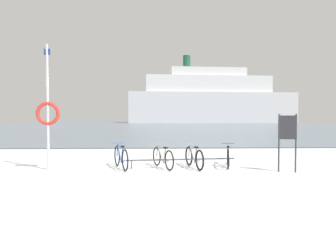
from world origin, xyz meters
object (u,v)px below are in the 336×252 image
Objects in this scene: bicycle_0 at (121,157)px; bicycle_3 at (228,156)px; ferry_ship at (209,100)px; bicycle_1 at (163,157)px; rescue_post at (48,111)px; info_sign at (287,133)px; bicycle_2 at (194,157)px.

bicycle_3 is (3.73, 0.29, -0.02)m from bicycle_0.
ferry_ship is at bearing 77.93° from bicycle_0.
bicycle_1 is 0.38× the size of rescue_post.
ferry_ship reaches higher than bicycle_1.
bicycle_0 reaches higher than bicycle_1.
ferry_ship is at bearing 81.87° from info_sign.
info_sign is (3.93, -0.83, 0.88)m from bicycle_1.
bicycle_0 is 0.91× the size of info_sign.
bicycle_1 is 4.12m from info_sign.
bicycle_0 is 78.92m from ferry_ship.
bicycle_0 is at bearing -178.13° from bicycle_1.
bicycle_3 is (2.31, 0.25, -0.00)m from bicycle_1.
bicycle_0 is at bearing -179.35° from bicycle_2.
bicycle_3 is 0.93× the size of info_sign.
info_sign is at bearing -33.73° from bicycle_3.
bicycle_1 is 0.86× the size of info_sign.
info_sign is 0.04× the size of ferry_ship.
rescue_post is at bearing -176.93° from bicycle_1.
info_sign reaches higher than bicycle_0.
info_sign is (2.86, -0.82, 0.88)m from bicycle_2.
info_sign reaches higher than bicycle_2.
rescue_post is 0.08× the size of ferry_ship.
bicycle_0 is 0.03× the size of ferry_ship.
rescue_post is at bearing -175.77° from bicycle_3.
bicycle_0 is 1.00× the size of bicycle_2.
bicycle_1 is 1.07m from bicycle_2.
bicycle_3 is at bearing 146.27° from info_sign.
info_sign is 78.69m from ferry_ship.
bicycle_2 is at bearing -100.29° from ferry_ship.
ferry_ship is at bearing 78.94° from bicycle_1.
bicycle_3 is at bearing 12.13° from bicycle_2.
bicycle_3 is 2.14m from info_sign.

